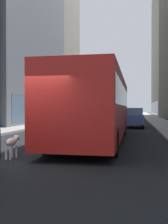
# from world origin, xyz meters

# --- Properties ---
(ground_plane) EXTENTS (120.00, 120.00, 0.00)m
(ground_plane) POSITION_xyz_m (0.00, 35.00, 0.00)
(ground_plane) COLOR black
(sidewalk_left) EXTENTS (2.40, 110.00, 0.15)m
(sidewalk_left) POSITION_xyz_m (-5.70, 35.00, 0.07)
(sidewalk_left) COLOR gray
(sidewalk_left) RESTS_ON ground
(sidewalk_right) EXTENTS (2.40, 110.00, 0.15)m
(sidewalk_right) POSITION_xyz_m (5.70, 35.00, 0.07)
(sidewalk_right) COLOR gray
(sidewalk_right) RESTS_ON ground
(building_left_far) EXTENTS (8.63, 14.68, 35.90)m
(building_left_far) POSITION_xyz_m (-11.90, 37.07, 17.94)
(building_left_far) COLOR gray
(building_left_far) RESTS_ON ground
(transit_bus) EXTENTS (2.78, 11.53, 3.05)m
(transit_bus) POSITION_xyz_m (1.20, 5.64, 1.78)
(transit_bus) COLOR red
(transit_bus) RESTS_ON ground
(car_blue_hatchback) EXTENTS (1.77, 4.06, 1.62)m
(car_blue_hatchback) POSITION_xyz_m (2.80, 15.34, 0.82)
(car_blue_hatchback) COLOR #4C6BB7
(car_blue_hatchback) RESTS_ON ground
(car_yellow_taxi) EXTENTS (1.70, 4.41, 1.62)m
(car_yellow_taxi) POSITION_xyz_m (1.20, 25.68, 0.82)
(car_yellow_taxi) COLOR yellow
(car_yellow_taxi) RESTS_ON ground
(car_grey_wagon) EXTENTS (1.79, 4.33, 1.62)m
(car_grey_wagon) POSITION_xyz_m (-2.80, 23.17, 0.82)
(car_grey_wagon) COLOR slate
(car_grey_wagon) RESTS_ON ground
(box_truck) EXTENTS (2.30, 7.50, 3.05)m
(box_truck) POSITION_xyz_m (-2.80, 35.00, 1.67)
(box_truck) COLOR #A51919
(box_truck) RESTS_ON ground
(dalmatian_dog) EXTENTS (0.22, 0.96, 0.72)m
(dalmatian_dog) POSITION_xyz_m (-0.80, 0.60, 0.51)
(dalmatian_dog) COLOR white
(dalmatian_dog) RESTS_ON ground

